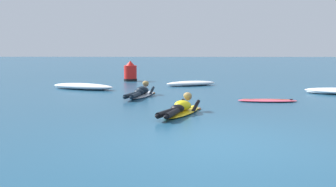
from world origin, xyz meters
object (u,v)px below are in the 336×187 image
at_px(drifting_surfboard, 268,100).
at_px(channel_marker_buoy, 130,73).
at_px(surfer_near, 181,109).
at_px(surfer_far, 141,92).

bearing_deg(drifting_surfboard, channel_marker_buoy, 124.79).
xyz_separation_m(drifting_surfboard, channel_marker_buoy, (-5.17, 7.45, 0.37)).
relative_size(surfer_near, drifting_surfboard, 1.30).
distance_m(surfer_far, channel_marker_buoy, 6.41).
bearing_deg(channel_marker_buoy, drifting_surfboard, -55.21).
distance_m(surfer_near, surfer_far, 3.75).
bearing_deg(channel_marker_buoy, surfer_far, -79.69).
bearing_deg(drifting_surfboard, surfer_far, 164.07).
height_order(surfer_far, drifting_surfboard, surfer_far).
xyz_separation_m(surfer_near, channel_marker_buoy, (-2.48, 9.80, 0.27)).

